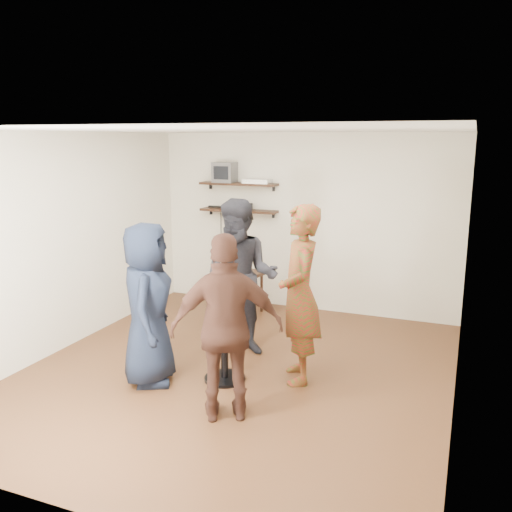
{
  "coord_description": "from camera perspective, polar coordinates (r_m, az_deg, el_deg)",
  "views": [
    {
      "loc": [
        2.26,
        -5.07,
        2.53
      ],
      "look_at": [
        0.07,
        0.4,
        1.24
      ],
      "focal_mm": 38.0,
      "sensor_mm": 36.0,
      "label": 1
    }
  ],
  "objects": [
    {
      "name": "person_plaid",
      "position": [
        5.63,
        4.63,
        -4.06
      ],
      "size": [
        0.69,
        0.81,
        1.88
      ],
      "primitive_type": "imported",
      "rotation": [
        0.0,
        0.0,
        -1.15
      ],
      "color": "#AC1319",
      "rests_on": "room"
    },
    {
      "name": "vase_lilies",
      "position": [
        7.72,
        -1.43,
        0.6
      ],
      "size": [
        0.2,
        0.2,
        1.02
      ],
      "rotation": [
        0.0,
        0.0,
        -0.19
      ],
      "color": "silver",
      "rests_on": "side_table"
    },
    {
      "name": "person_brown",
      "position": [
        4.87,
        -3.06,
        -7.62
      ],
      "size": [
        1.09,
        0.84,
        1.72
      ],
      "primitive_type": "imported",
      "rotation": [
        0.0,
        0.0,
        3.62
      ],
      "color": "#42251C",
      "rests_on": "room"
    },
    {
      "name": "power_strip",
      "position": [
        8.4,
        -4.06,
        5.19
      ],
      "size": [
        0.3,
        0.05,
        0.03
      ],
      "primitive_type": "cube",
      "color": "black",
      "rests_on": "shelf_lower"
    },
    {
      "name": "dvd_deck",
      "position": [
        8.04,
        0.15,
        7.87
      ],
      "size": [
        0.4,
        0.24,
        0.06
      ],
      "primitive_type": "cube",
      "color": "silver",
      "rests_on": "shelf_upper"
    },
    {
      "name": "side_table",
      "position": [
        7.82,
        -1.4,
        -2.45
      ],
      "size": [
        0.62,
        0.62,
        0.63
      ],
      "rotation": [
        0.0,
        0.0,
        -0.19
      ],
      "color": "black",
      "rests_on": "room"
    },
    {
      "name": "wine_glass_fr",
      "position": [
        5.48,
        -2.89,
        -1.76
      ],
      "size": [
        0.07,
        0.07,
        0.22
      ],
      "color": "silver",
      "rests_on": "drinks_table"
    },
    {
      "name": "room",
      "position": [
        5.69,
        -2.17,
        -0.11
      ],
      "size": [
        4.58,
        5.08,
        2.68
      ],
      "color": "#492817",
      "rests_on": "ground"
    },
    {
      "name": "person_dark",
      "position": [
        6.34,
        -1.59,
        -2.3
      ],
      "size": [
        1.01,
        0.85,
        1.85
      ],
      "primitive_type": "imported",
      "rotation": [
        0.0,
        0.0,
        0.18
      ],
      "color": "black",
      "rests_on": "room"
    },
    {
      "name": "wine_glass_bl",
      "position": [
        5.6,
        -3.3,
        -1.63
      ],
      "size": [
        0.07,
        0.07,
        0.2
      ],
      "color": "silver",
      "rests_on": "drinks_table"
    },
    {
      "name": "wine_glass_br",
      "position": [
        5.53,
        -3.0,
        -1.61
      ],
      "size": [
        0.07,
        0.07,
        0.22
      ],
      "color": "silver",
      "rests_on": "drinks_table"
    },
    {
      "name": "shelf_upper",
      "position": [
        8.16,
        -1.85,
        7.6
      ],
      "size": [
        1.2,
        0.25,
        0.04
      ],
      "primitive_type": "cube",
      "color": "black",
      "rests_on": "room"
    },
    {
      "name": "crt_monitor",
      "position": [
        8.23,
        -3.27,
        8.8
      ],
      "size": [
        0.32,
        0.3,
        0.3
      ],
      "primitive_type": "cube",
      "color": "#59595B",
      "rests_on": "shelf_upper"
    },
    {
      "name": "radio",
      "position": [
        8.15,
        -1.2,
        5.25
      ],
      "size": [
        0.22,
        0.1,
        0.1
      ],
      "primitive_type": "cube",
      "color": "black",
      "rests_on": "shelf_lower"
    },
    {
      "name": "drinks_table",
      "position": [
        5.68,
        -3.38,
        -6.76
      ],
      "size": [
        0.57,
        0.57,
        1.04
      ],
      "color": "black",
      "rests_on": "room"
    },
    {
      "name": "shelf_lower",
      "position": [
        8.2,
        -1.83,
        4.81
      ],
      "size": [
        1.2,
        0.25,
        0.04
      ],
      "primitive_type": "cube",
      "color": "black",
      "rests_on": "room"
    },
    {
      "name": "person_navy",
      "position": [
        5.7,
        -11.36,
        -4.99
      ],
      "size": [
        0.83,
        0.98,
        1.7
      ],
      "primitive_type": "imported",
      "rotation": [
        0.0,
        0.0,
        1.98
      ],
      "color": "black",
      "rests_on": "room"
    },
    {
      "name": "wine_glass_fl",
      "position": [
        5.54,
        -4.27,
        -1.75
      ],
      "size": [
        0.07,
        0.07,
        0.2
      ],
      "color": "silver",
      "rests_on": "drinks_table"
    }
  ]
}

